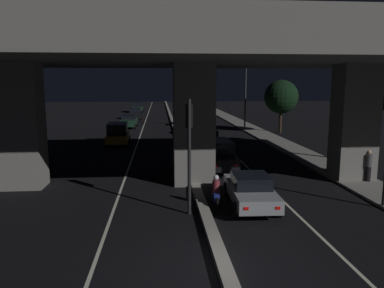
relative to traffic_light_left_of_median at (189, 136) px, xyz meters
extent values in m
plane|color=black|center=(0.62, -4.78, -3.20)|extent=(200.00, 200.00, 0.00)
cube|color=beige|center=(-3.15, 30.22, -3.20)|extent=(0.12, 126.00, 0.00)
cube|color=beige|center=(4.39, 30.22, -3.20)|extent=(0.12, 126.00, 0.00)
cube|color=gray|center=(0.62, 30.22, -3.10)|extent=(0.44, 126.00, 0.21)
cube|color=gray|center=(9.44, 23.22, -3.14)|extent=(2.41, 126.00, 0.12)
cube|color=slate|center=(-8.15, 4.66, -0.05)|extent=(2.11, 1.59, 6.30)
cube|color=slate|center=(9.39, 4.66, -0.05)|extent=(2.11, 1.59, 6.30)
cube|color=slate|center=(0.62, 4.66, -0.05)|extent=(2.11, 1.59, 6.30)
cube|color=slate|center=(0.62, 4.66, 3.99)|extent=(32.97, 12.70, 1.79)
cube|color=#333335|center=(0.62, 4.66, 5.34)|extent=(32.97, 0.40, 0.90)
cylinder|color=black|center=(0.00, -0.11, -0.86)|extent=(0.14, 0.14, 4.68)
cube|color=black|center=(0.00, 0.07, 0.81)|extent=(0.30, 0.28, 0.95)
sphere|color=red|center=(0.00, 0.22, 1.11)|extent=(0.18, 0.18, 0.18)
sphere|color=black|center=(0.00, 0.22, 0.81)|extent=(0.18, 0.18, 0.18)
sphere|color=black|center=(0.00, 0.22, 0.51)|extent=(0.18, 0.18, 0.18)
cylinder|color=#2D2D30|center=(8.44, 26.65, 0.54)|extent=(0.18, 0.18, 7.47)
cylinder|color=#2D2D30|center=(7.37, 26.65, 4.12)|extent=(2.12, 0.10, 0.10)
ellipsoid|color=#F2B759|center=(6.31, 26.65, 4.02)|extent=(0.56, 0.32, 0.24)
cube|color=gray|center=(2.72, 0.72, -2.58)|extent=(1.90, 4.51, 0.56)
cube|color=black|center=(2.72, 0.61, -2.05)|extent=(1.59, 1.83, 0.52)
cylinder|color=black|center=(1.94, 2.22, -2.86)|extent=(0.23, 0.68, 0.67)
cylinder|color=black|center=(3.62, 2.15, -2.86)|extent=(0.23, 0.68, 0.67)
cylinder|color=black|center=(1.83, -0.71, -2.86)|extent=(0.23, 0.68, 0.67)
cylinder|color=black|center=(3.51, -0.78, -2.86)|extent=(0.23, 0.68, 0.67)
cube|color=red|center=(2.03, -1.49, -2.56)|extent=(0.18, 0.04, 0.11)
cube|color=red|center=(3.24, -1.53, -2.56)|extent=(0.18, 0.04, 0.11)
cube|color=black|center=(2.43, 7.85, -2.52)|extent=(1.83, 4.65, 0.74)
cube|color=black|center=(2.43, 7.85, -1.76)|extent=(1.57, 2.81, 0.79)
cylinder|color=black|center=(1.56, 9.33, -2.88)|extent=(0.22, 0.64, 0.63)
cylinder|color=black|center=(3.19, 9.39, -2.88)|extent=(0.22, 0.64, 0.63)
cylinder|color=black|center=(1.67, 6.30, -2.88)|extent=(0.22, 0.64, 0.63)
cylinder|color=black|center=(3.30, 6.36, -2.88)|extent=(0.22, 0.64, 0.63)
cube|color=red|center=(1.93, 5.52, -2.48)|extent=(0.18, 0.04, 0.11)
cube|color=red|center=(3.10, 5.56, -2.48)|extent=(0.18, 0.04, 0.11)
cube|color=black|center=(2.75, 15.54, -2.53)|extent=(1.79, 4.39, 0.65)
cube|color=black|center=(2.75, 15.43, -1.94)|extent=(1.53, 1.77, 0.53)
cylinder|color=black|center=(1.89, 16.96, -2.86)|extent=(0.21, 0.69, 0.68)
cylinder|color=black|center=(3.55, 16.99, -2.86)|extent=(0.21, 0.69, 0.68)
cylinder|color=black|center=(1.96, 14.09, -2.86)|extent=(0.21, 0.69, 0.68)
cylinder|color=black|center=(3.61, 14.12, -2.86)|extent=(0.21, 0.69, 0.68)
cube|color=red|center=(2.21, 13.34, -2.50)|extent=(0.18, 0.03, 0.11)
cube|color=red|center=(3.39, 13.37, -2.50)|extent=(0.18, 0.03, 0.11)
cube|color=#515459|center=(2.61, 23.66, -2.52)|extent=(1.78, 4.07, 0.68)
cube|color=black|center=(2.61, 23.56, -1.94)|extent=(1.51, 1.65, 0.48)
cylinder|color=black|center=(1.76, 24.96, -2.86)|extent=(0.22, 0.69, 0.68)
cylinder|color=black|center=(3.38, 25.01, -2.86)|extent=(0.22, 0.69, 0.68)
cylinder|color=black|center=(1.85, 22.31, -2.86)|extent=(0.22, 0.69, 0.68)
cylinder|color=black|center=(3.46, 22.36, -2.86)|extent=(0.22, 0.69, 0.68)
cube|color=red|center=(2.10, 21.62, -2.48)|extent=(0.18, 0.04, 0.11)
cube|color=red|center=(3.25, 21.66, -2.48)|extent=(0.18, 0.04, 0.11)
cube|color=gray|center=(2.52, 31.79, -2.52)|extent=(2.05, 4.52, 0.75)
cube|color=black|center=(2.53, 31.68, -1.88)|extent=(1.70, 1.85, 0.54)
cylinder|color=black|center=(1.55, 33.21, -2.90)|extent=(0.23, 0.61, 0.60)
cylinder|color=black|center=(3.35, 33.30, -2.90)|extent=(0.23, 0.61, 0.60)
cylinder|color=black|center=(1.69, 30.29, -2.90)|extent=(0.23, 0.61, 0.60)
cylinder|color=black|center=(3.49, 30.37, -2.90)|extent=(0.23, 0.61, 0.60)
cube|color=red|center=(1.98, 29.53, -2.49)|extent=(0.18, 0.04, 0.11)
cube|color=red|center=(3.27, 29.59, -2.49)|extent=(0.18, 0.04, 0.11)
cube|color=gold|center=(-4.79, 17.98, -2.58)|extent=(2.03, 4.37, 0.66)
cube|color=black|center=(-4.79, 17.87, -1.77)|extent=(1.75, 3.16, 0.96)
cylinder|color=black|center=(-3.83, 16.60, -2.91)|extent=(0.22, 0.59, 0.59)
cylinder|color=black|center=(-5.64, 16.52, -2.91)|extent=(0.22, 0.59, 0.59)
cylinder|color=black|center=(-3.95, 19.43, -2.91)|extent=(0.22, 0.59, 0.59)
cylinder|color=black|center=(-5.76, 19.36, -2.91)|extent=(0.22, 0.59, 0.59)
cube|color=white|center=(-4.24, 20.16, -2.68)|extent=(0.18, 0.04, 0.11)
cube|color=white|center=(-5.53, 20.11, -2.68)|extent=(0.18, 0.04, 0.11)
cube|color=black|center=(-4.86, 30.59, -2.51)|extent=(1.90, 4.66, 0.73)
cube|color=black|center=(-4.85, 30.70, -1.91)|extent=(1.60, 1.89, 0.46)
cylinder|color=black|center=(-4.05, 29.04, -2.87)|extent=(0.22, 0.67, 0.66)
cylinder|color=black|center=(-5.76, 29.09, -2.87)|extent=(0.22, 0.67, 0.66)
cylinder|color=black|center=(-3.95, 32.08, -2.87)|extent=(0.22, 0.67, 0.66)
cylinder|color=black|center=(-5.67, 32.13, -2.87)|extent=(0.22, 0.67, 0.66)
cube|color=white|center=(-4.17, 32.88, -2.61)|extent=(0.18, 0.04, 0.11)
cube|color=white|center=(-5.40, 32.92, -2.61)|extent=(0.18, 0.04, 0.11)
cube|color=black|center=(-4.75, 41.24, -2.49)|extent=(1.93, 4.40, 0.76)
cube|color=black|center=(-4.75, 41.34, -1.84)|extent=(1.63, 1.79, 0.54)
cylinder|color=black|center=(-3.83, 39.83, -2.88)|extent=(0.22, 0.65, 0.65)
cylinder|color=black|center=(-5.57, 39.78, -2.88)|extent=(0.22, 0.65, 0.65)
cylinder|color=black|center=(-3.92, 42.70, -2.88)|extent=(0.22, 0.65, 0.65)
cylinder|color=black|center=(-5.67, 42.64, -2.88)|extent=(0.22, 0.65, 0.65)
cube|color=white|center=(-4.19, 43.44, -2.61)|extent=(0.18, 0.04, 0.11)
cube|color=white|center=(-5.44, 43.40, -2.61)|extent=(0.18, 0.04, 0.11)
cube|color=black|center=(-5.04, 54.48, -2.52)|extent=(1.75, 3.98, 0.71)
cube|color=black|center=(-5.04, 54.38, -1.73)|extent=(1.52, 2.87, 0.87)
cylinder|color=black|center=(-4.27, 53.16, -2.87)|extent=(0.22, 0.65, 0.65)
cylinder|color=black|center=(-5.88, 53.20, -2.87)|extent=(0.22, 0.65, 0.65)
cylinder|color=black|center=(-4.20, 55.76, -2.87)|extent=(0.22, 0.65, 0.65)
cylinder|color=black|center=(-5.82, 55.80, -2.87)|extent=(0.22, 0.65, 0.65)
cube|color=white|center=(-4.41, 56.44, -2.63)|extent=(0.18, 0.03, 0.11)
cube|color=white|center=(-5.57, 56.47, -2.63)|extent=(0.18, 0.03, 0.11)
cylinder|color=black|center=(1.24, 1.25, -2.91)|extent=(0.11, 0.59, 0.58)
cylinder|color=black|center=(1.19, 0.07, -2.91)|extent=(0.13, 0.59, 0.58)
cube|color=navy|center=(1.21, 0.66, -2.69)|extent=(0.28, 0.91, 0.32)
cylinder|color=maroon|center=(1.21, 0.66, -2.27)|extent=(0.33, 0.33, 0.52)
sphere|color=silver|center=(1.21, 0.66, -1.89)|extent=(0.24, 0.24, 0.24)
cube|color=red|center=(1.19, 0.02, -2.69)|extent=(0.08, 0.03, 0.08)
cylinder|color=black|center=(1.31, 9.10, -2.90)|extent=(0.11, 0.60, 0.60)
cylinder|color=black|center=(1.38, 7.86, -2.90)|extent=(0.13, 0.60, 0.60)
cube|color=black|center=(1.35, 8.48, -2.68)|extent=(0.29, 0.95, 0.32)
cylinder|color=navy|center=(1.35, 8.48, -2.23)|extent=(0.34, 0.34, 0.58)
sphere|color=#B21919|center=(1.35, 8.48, -1.82)|extent=(0.24, 0.24, 0.24)
cube|color=red|center=(1.38, 7.81, -2.68)|extent=(0.08, 0.03, 0.08)
cylinder|color=black|center=(9.88, 3.86, -2.68)|extent=(0.34, 0.34, 0.79)
cylinder|color=#3F3F44|center=(9.88, 3.86, -1.95)|extent=(0.40, 0.40, 0.66)
sphere|color=tan|center=(9.88, 3.86, -1.52)|extent=(0.21, 0.21, 0.21)
cylinder|color=#38281C|center=(12.35, 8.74, -1.36)|extent=(0.30, 0.30, 3.67)
sphere|color=black|center=(12.35, 8.74, 1.81)|extent=(3.56, 3.56, 3.56)
cylinder|color=#2D2116|center=(11.80, 24.40, -1.94)|extent=(0.30, 0.30, 2.52)
sphere|color=black|center=(11.80, 24.40, 0.67)|extent=(3.60, 3.60, 3.60)
camera|label=1|loc=(-1.17, -14.72, 2.09)|focal=35.00mm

